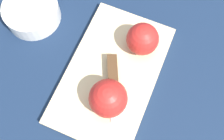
# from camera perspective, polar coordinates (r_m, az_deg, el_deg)

# --- Properties ---
(ground_plane) EXTENTS (4.00, 4.00, 0.00)m
(ground_plane) POSITION_cam_1_polar(r_m,az_deg,el_deg) (0.64, 0.00, -1.20)
(ground_plane) COLOR #14233D
(cutting_board) EXTENTS (0.38, 0.27, 0.02)m
(cutting_board) POSITION_cam_1_polar(r_m,az_deg,el_deg) (0.63, 0.00, -0.92)
(cutting_board) COLOR #D1B789
(cutting_board) RESTS_ON ground_plane
(apple_half_left) EXTENTS (0.08, 0.08, 0.08)m
(apple_half_left) POSITION_cam_1_polar(r_m,az_deg,el_deg) (0.62, 6.64, 6.71)
(apple_half_left) COLOR red
(apple_half_left) RESTS_ON cutting_board
(apple_half_right) EXTENTS (0.08, 0.08, 0.08)m
(apple_half_right) POSITION_cam_1_polar(r_m,az_deg,el_deg) (0.56, -0.84, -6.16)
(apple_half_right) COLOR red
(apple_half_right) RESTS_ON cutting_board
(knife) EXTENTS (0.16, 0.06, 0.02)m
(knife) POSITION_cam_1_polar(r_m,az_deg,el_deg) (0.61, -0.10, -0.44)
(knife) COLOR silver
(knife) RESTS_ON cutting_board
(apple_slice) EXTENTS (0.06, 0.06, 0.01)m
(apple_slice) POSITION_cam_1_polar(r_m,az_deg,el_deg) (0.60, 2.23, -8.01)
(apple_slice) COLOR beige
(apple_slice) RESTS_ON cutting_board
(bowl) EXTENTS (0.14, 0.14, 0.05)m
(bowl) POSITION_cam_1_polar(r_m,az_deg,el_deg) (0.72, -17.12, 12.09)
(bowl) COLOR silver
(bowl) RESTS_ON ground_plane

